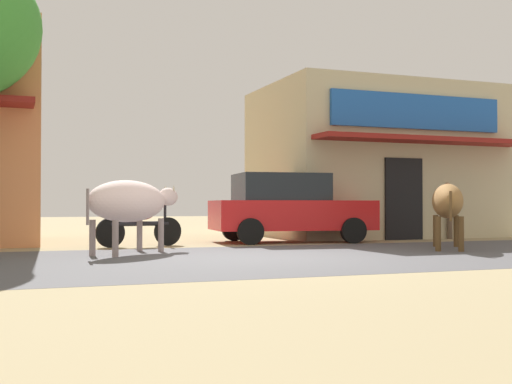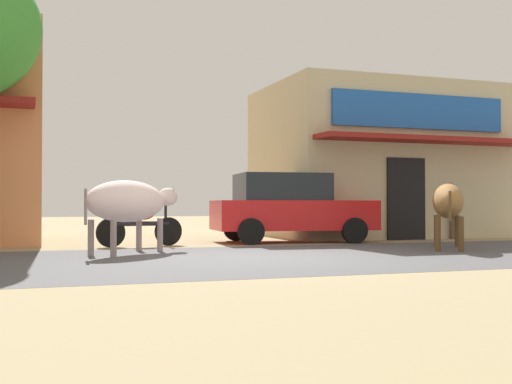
# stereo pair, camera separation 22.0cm
# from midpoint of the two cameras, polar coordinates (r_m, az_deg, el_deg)

# --- Properties ---
(ground) EXTENTS (80.00, 80.00, 0.00)m
(ground) POSITION_cam_midpoint_polar(r_m,az_deg,el_deg) (11.31, 1.47, -5.66)
(ground) COLOR #9D8C65
(asphalt_road) EXTENTS (72.00, 6.00, 0.00)m
(asphalt_road) POSITION_cam_midpoint_polar(r_m,az_deg,el_deg) (11.31, 1.47, -5.65)
(asphalt_road) COLOR #4F4F52
(asphalt_road) RESTS_ON ground
(storefront_right_club) EXTENTS (6.29, 5.35, 4.24)m
(storefront_right_club) POSITION_cam_midpoint_polar(r_m,az_deg,el_deg) (19.55, 10.57, 2.52)
(storefront_right_club) COLOR #C5B891
(storefront_right_club) RESTS_ON ground
(parked_hatchback_car) EXTENTS (3.97, 2.27, 1.64)m
(parked_hatchback_car) POSITION_cam_midpoint_polar(r_m,az_deg,el_deg) (15.96, 3.29, -1.31)
(parked_hatchback_car) COLOR red
(parked_hatchback_car) RESTS_ON ground
(parked_motorcycle) EXTENTS (1.91, 0.48, 1.06)m
(parked_motorcycle) POSITION_cam_midpoint_polar(r_m,az_deg,el_deg) (14.49, -9.39, -2.78)
(parked_motorcycle) COLOR black
(parked_motorcycle) RESTS_ON ground
(cow_near_brown) EXTENTS (2.28, 2.21, 1.35)m
(cow_near_brown) POSITION_cam_midpoint_polar(r_m,az_deg,el_deg) (12.41, -10.35, -0.84)
(cow_near_brown) COLOR silver
(cow_near_brown) RESTS_ON ground
(cow_far_dark) EXTENTS (1.95, 2.59, 1.32)m
(cow_far_dark) POSITION_cam_midpoint_polar(r_m,az_deg,el_deg) (14.05, 16.58, -0.81)
(cow_far_dark) COLOR olive
(cow_far_dark) RESTS_ON ground
(pedestrian_by_shop) EXTENTS (0.36, 0.61, 1.48)m
(pedestrian_by_shop) POSITION_cam_midpoint_polar(r_m,az_deg,el_deg) (18.19, 16.70, -1.17)
(pedestrian_by_shop) COLOR brown
(pedestrian_by_shop) RESTS_ON ground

